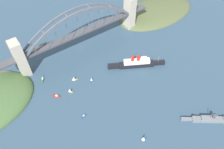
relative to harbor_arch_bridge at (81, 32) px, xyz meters
name	(u,v)px	position (x,y,z in m)	size (l,w,h in m)	color
ground_plane	(83,47)	(0.00, 0.00, -29.63)	(1400.00, 1400.00, 0.00)	#334C60
harbor_arch_bridge	(81,32)	(0.00, 0.00, 0.00)	(245.30, 17.66, 67.85)	#BCB29E
headland_west_shore	(156,11)	(-164.52, -6.47, -29.63)	(159.98, 90.94, 20.00)	#515B38
ocean_liner	(136,63)	(-42.09, 80.18, -24.06)	(74.90, 45.88, 19.37)	black
naval_cruiser	(209,119)	(-54.65, 198.58, -26.56)	(53.97, 41.92, 17.08)	slate
seaplane_taxiing_near_bridge	(46,47)	(46.80, -32.69, -27.69)	(8.99, 9.58, 4.82)	#B7B7B2
small_boat_0	(56,96)	(75.77, 62.08, -28.75)	(8.45, 9.42, 2.44)	#B2231E
small_boat_2	(70,90)	(58.02, 66.04, -26.32)	(5.07, 5.86, 7.13)	gold
small_boat_3	(144,138)	(23.94, 171.65, -26.11)	(7.68, 4.23, 7.48)	#234C8C
small_boat_4	(84,116)	(62.48, 108.02, -28.77)	(7.06, 2.83, 2.39)	#234C8C
small_boat_5	(91,79)	(25.02, 66.11, -26.71)	(6.05, 4.80, 6.11)	#234C8C
small_boat_6	(74,78)	(43.96, 51.32, -26.25)	(7.64, 5.51, 7.31)	gold
small_boat_7	(43,79)	(78.53, 25.28, -28.81)	(6.86, 10.98, 2.19)	#2D6B3D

